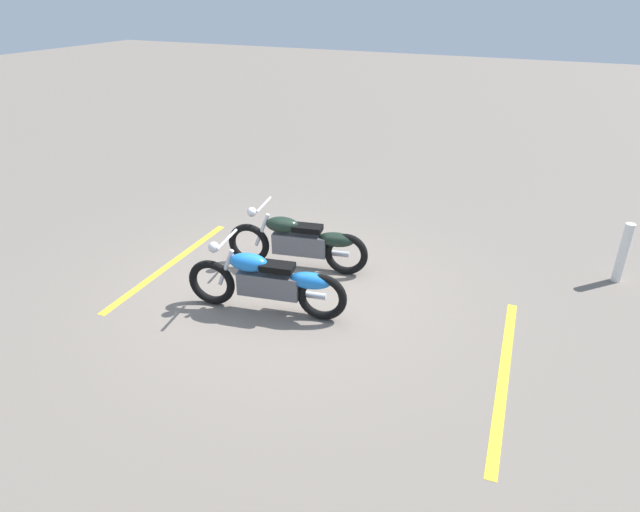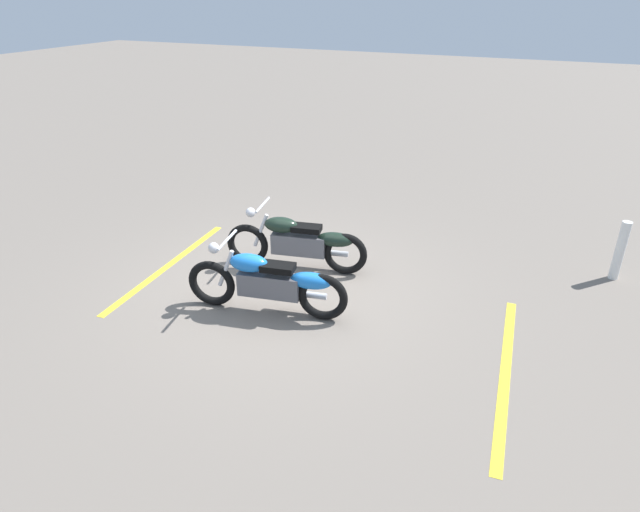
% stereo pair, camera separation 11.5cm
% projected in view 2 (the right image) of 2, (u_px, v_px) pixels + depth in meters
% --- Properties ---
extents(ground_plane, '(60.00, 60.00, 0.00)m').
position_uv_depth(ground_plane, '(280.00, 288.00, 7.99)').
color(ground_plane, slate).
extents(motorcycle_bright_foreground, '(2.21, 0.72, 1.04)m').
position_uv_depth(motorcycle_bright_foreground, '(270.00, 282.00, 7.20)').
color(motorcycle_bright_foreground, black).
rests_on(motorcycle_bright_foreground, ground).
extents(motorcycle_dark_foreground, '(2.21, 0.73, 1.04)m').
position_uv_depth(motorcycle_dark_foreground, '(299.00, 242.00, 8.32)').
color(motorcycle_dark_foreground, black).
rests_on(motorcycle_dark_foreground, ground).
extents(bollard_post, '(0.14, 0.14, 0.92)m').
position_uv_depth(bollard_post, '(620.00, 251.00, 8.05)').
color(bollard_post, white).
rests_on(bollard_post, ground).
extents(parking_stripe_near, '(0.32, 3.20, 0.01)m').
position_uv_depth(parking_stripe_near, '(169.00, 265.00, 8.63)').
color(parking_stripe_near, yellow).
rests_on(parking_stripe_near, ground).
extents(parking_stripe_mid, '(0.32, 3.20, 0.01)m').
position_uv_depth(parking_stripe_mid, '(505.00, 372.00, 6.25)').
color(parking_stripe_mid, yellow).
rests_on(parking_stripe_mid, ground).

